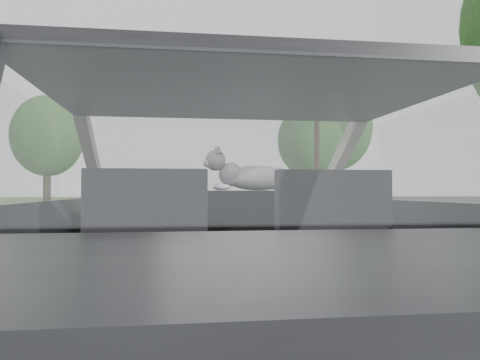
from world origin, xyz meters
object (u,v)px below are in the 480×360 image
object	(u,v)px
other_car	(187,194)
highway_sign	(292,188)
subject_car	(231,245)
cat	(258,176)
utility_pole	(317,130)

from	to	relation	value
other_car	highway_sign	bearing A→B (deg)	-37.14
subject_car	highway_sign	xyz separation A→B (m)	(5.50, 20.08, 0.38)
subject_car	other_car	size ratio (longest dim) A/B	0.84
cat	utility_pole	world-z (taller)	utility_pole
cat	other_car	size ratio (longest dim) A/B	0.13
subject_car	highway_sign	world-z (taller)	highway_sign
subject_car	utility_pole	bearing A→B (deg)	71.42
other_car	highway_sign	world-z (taller)	highway_sign
cat	other_car	distance (m)	23.36
subject_car	cat	xyz separation A→B (m)	(0.24, 0.57, 0.37)
subject_car	highway_sign	distance (m)	20.82
highway_sign	subject_car	bearing A→B (deg)	-90.90
cat	highway_sign	world-z (taller)	highway_sign
subject_car	other_car	world-z (taller)	other_car
cat	other_car	world-z (taller)	other_car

